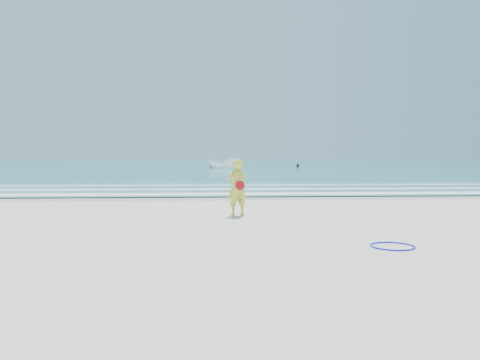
{
  "coord_description": "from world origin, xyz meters",
  "views": [
    {
      "loc": [
        -0.17,
        -10.38,
        1.75
      ],
      "look_at": [
        0.67,
        4.0,
        1.0
      ],
      "focal_mm": 35.0,
      "sensor_mm": 36.0,
      "label": 1
    }
  ],
  "objects": [
    {
      "name": "shallow",
      "position": [
        0.0,
        14.0,
        0.04
      ],
      "size": [
        400.0,
        10.0,
        0.01
      ],
      "primitive_type": "cube",
      "color": "#59B7AD",
      "rests_on": "ocean"
    },
    {
      "name": "buoy",
      "position": [
        12.71,
        59.8,
        0.27
      ],
      "size": [
        0.45,
        0.45,
        0.45
      ],
      "primitive_type": "sphere",
      "color": "black",
      "rests_on": "ocean"
    },
    {
      "name": "woman",
      "position": [
        0.53,
        3.17,
        0.83
      ],
      "size": [
        0.71,
        0.6,
        1.66
      ],
      "color": "yellow",
      "rests_on": "ground"
    },
    {
      "name": "boat",
      "position": [
        1.17,
        52.99,
        0.82
      ],
      "size": [
        4.11,
        1.73,
        1.56
      ],
      "primitive_type": "imported",
      "rotation": [
        0.0,
        0.0,
        1.52
      ],
      "color": "white",
      "rests_on": "ocean"
    },
    {
      "name": "wet_sand",
      "position": [
        0.0,
        9.0,
        0.0
      ],
      "size": [
        400.0,
        2.4,
        0.0
      ],
      "primitive_type": "cube",
      "color": "#B2A893",
      "rests_on": "ground"
    },
    {
      "name": "foam_near",
      "position": [
        0.0,
        10.3,
        0.05
      ],
      "size": [
        400.0,
        1.4,
        0.01
      ],
      "primitive_type": "cube",
      "color": "white",
      "rests_on": "shallow"
    },
    {
      "name": "foam_mid",
      "position": [
        0.0,
        13.2,
        0.05
      ],
      "size": [
        400.0,
        0.9,
        0.01
      ],
      "primitive_type": "cube",
      "color": "white",
      "rests_on": "shallow"
    },
    {
      "name": "ocean",
      "position": [
        0.0,
        105.0,
        0.02
      ],
      "size": [
        400.0,
        190.0,
        0.04
      ],
      "primitive_type": "cube",
      "color": "#19727F",
      "rests_on": "ground"
    },
    {
      "name": "ground",
      "position": [
        0.0,
        0.0,
        0.0
      ],
      "size": [
        400.0,
        400.0,
        0.0
      ],
      "primitive_type": "plane",
      "color": "silver",
      "rests_on": "ground"
    },
    {
      "name": "foam_far",
      "position": [
        0.0,
        16.5,
        0.05
      ],
      "size": [
        400.0,
        0.6,
        0.01
      ],
      "primitive_type": "cube",
      "color": "white",
      "rests_on": "shallow"
    },
    {
      "name": "hoop",
      "position": [
        3.28,
        -1.67,
        0.02
      ],
      "size": [
        1.07,
        1.07,
        0.03
      ],
      "primitive_type": "torus",
      "rotation": [
        0.0,
        0.0,
        0.35
      ],
      "color": "#0D19F0",
      "rests_on": "ground"
    }
  ]
}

